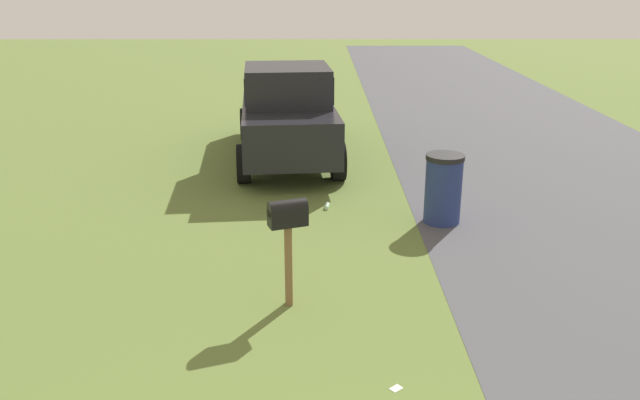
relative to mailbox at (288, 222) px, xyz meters
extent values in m
cube|color=brown|center=(0.00, 0.00, -0.56)|extent=(0.09, 0.09, 1.04)
cube|color=black|center=(0.00, 0.00, 0.07)|extent=(0.35, 0.50, 0.22)
cylinder|color=black|center=(0.00, 0.00, 0.18)|extent=(0.35, 0.50, 0.20)
cube|color=red|center=(0.11, 0.00, 0.14)|extent=(0.02, 0.04, 0.18)
cube|color=black|center=(6.80, 0.34, -0.20)|extent=(5.55, 2.34, 0.90)
cube|color=black|center=(6.16, 0.28, 0.63)|extent=(1.99, 1.86, 0.76)
cube|color=black|center=(6.16, 0.28, 0.63)|extent=(1.94, 1.89, 0.53)
cube|color=black|center=(8.06, -0.39, 0.31)|extent=(2.80, 0.34, 0.12)
cube|color=black|center=(7.90, 1.29, 0.31)|extent=(2.80, 0.34, 0.12)
cylinder|color=black|center=(5.11, -0.75, -0.70)|extent=(0.78, 0.33, 0.76)
cylinder|color=black|center=(4.94, 1.09, -0.70)|extent=(0.78, 0.33, 0.76)
cylinder|color=black|center=(8.66, -0.41, -0.70)|extent=(0.78, 0.33, 0.76)
cylinder|color=black|center=(8.49, 1.42, -0.70)|extent=(0.78, 0.33, 0.76)
cylinder|color=navy|center=(2.81, -2.38, -0.55)|extent=(0.59, 0.59, 1.06)
cylinder|color=black|center=(2.81, -2.38, 0.02)|extent=(0.62, 0.62, 0.08)
cube|color=silver|center=(-1.73, -1.12, -1.07)|extent=(0.14, 0.15, 0.01)
cylinder|color=#B2D8BF|center=(3.48, -0.51, -1.04)|extent=(0.23, 0.10, 0.07)
camera|label=1|loc=(-7.10, -0.36, 2.75)|focal=36.29mm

